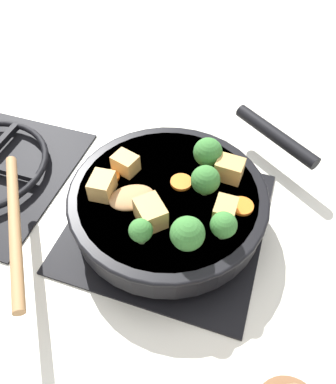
# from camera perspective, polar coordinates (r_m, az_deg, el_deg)

# --- Properties ---
(ground_plane) EXTENTS (2.40, 2.40, 0.00)m
(ground_plane) POSITION_cam_1_polar(r_m,az_deg,el_deg) (0.62, -0.00, -4.48)
(ground_plane) COLOR silver
(front_burner_grate) EXTENTS (0.31, 0.31, 0.03)m
(front_burner_grate) POSITION_cam_1_polar(r_m,az_deg,el_deg) (0.62, -0.00, -3.83)
(front_burner_grate) COLOR black
(front_burner_grate) RESTS_ON ground_plane
(skillet_pan) EXTENTS (0.41, 0.37, 0.05)m
(skillet_pan) POSITION_cam_1_polar(r_m,az_deg,el_deg) (0.58, 0.23, -1.22)
(skillet_pan) COLOR black
(skillet_pan) RESTS_ON front_burner_grate
(wooden_spoon) EXTENTS (0.25, 0.26, 0.02)m
(wooden_spoon) POSITION_cam_1_polar(r_m,az_deg,el_deg) (0.55, -15.65, -3.12)
(wooden_spoon) COLOR #A87A4C
(wooden_spoon) RESTS_ON skillet_pan
(tofu_cube_center_large) EXTENTS (0.06, 0.06, 0.04)m
(tofu_cube_center_large) POSITION_cam_1_polar(r_m,az_deg,el_deg) (0.52, -2.69, -3.25)
(tofu_cube_center_large) COLOR tan
(tofu_cube_center_large) RESTS_ON skillet_pan
(tofu_cube_near_handle) EXTENTS (0.04, 0.03, 0.03)m
(tofu_cube_near_handle) POSITION_cam_1_polar(r_m,az_deg,el_deg) (0.53, 8.68, -2.82)
(tofu_cube_near_handle) COLOR tan
(tofu_cube_near_handle) RESTS_ON skillet_pan
(tofu_cube_east_chunk) EXTENTS (0.04, 0.04, 0.03)m
(tofu_cube_east_chunk) POSITION_cam_1_polar(r_m,az_deg,el_deg) (0.56, -10.00, 0.95)
(tofu_cube_east_chunk) COLOR tan
(tofu_cube_east_chunk) RESTS_ON skillet_pan
(tofu_cube_west_chunk) EXTENTS (0.04, 0.04, 0.03)m
(tofu_cube_west_chunk) POSITION_cam_1_polar(r_m,az_deg,el_deg) (0.58, 9.33, 3.46)
(tofu_cube_west_chunk) COLOR tan
(tofu_cube_west_chunk) RESTS_ON skillet_pan
(tofu_cube_back_piece) EXTENTS (0.04, 0.04, 0.03)m
(tofu_cube_back_piece) POSITION_cam_1_polar(r_m,az_deg,el_deg) (0.59, -6.49, 4.35)
(tofu_cube_back_piece) COLOR tan
(tofu_cube_back_piece) RESTS_ON skillet_pan
(broccoli_floret_near_spoon) EXTENTS (0.04, 0.04, 0.05)m
(broccoli_floret_near_spoon) POSITION_cam_1_polar(r_m,az_deg,el_deg) (0.55, 5.72, 1.81)
(broccoli_floret_near_spoon) COLOR #709956
(broccoli_floret_near_spoon) RESTS_ON skillet_pan
(broccoli_floret_center_top) EXTENTS (0.05, 0.05, 0.05)m
(broccoli_floret_center_top) POSITION_cam_1_polar(r_m,az_deg,el_deg) (0.59, 6.09, 6.02)
(broccoli_floret_center_top) COLOR #709956
(broccoli_floret_center_top) RESTS_ON skillet_pan
(broccoli_floret_east_rim) EXTENTS (0.03, 0.03, 0.04)m
(broccoli_floret_east_rim) POSITION_cam_1_polar(r_m,az_deg,el_deg) (0.50, -4.18, -5.92)
(broccoli_floret_east_rim) COLOR #709956
(broccoli_floret_east_rim) RESTS_ON skillet_pan
(broccoli_floret_west_rim) EXTENTS (0.04, 0.04, 0.04)m
(broccoli_floret_west_rim) POSITION_cam_1_polar(r_m,az_deg,el_deg) (0.50, 8.46, -5.02)
(broccoli_floret_west_rim) COLOR #709956
(broccoli_floret_west_rim) RESTS_ON skillet_pan
(broccoli_floret_north_edge) EXTENTS (0.05, 0.05, 0.05)m
(broccoli_floret_north_edge) POSITION_cam_1_polar(r_m,az_deg,el_deg) (0.49, 2.98, -6.37)
(broccoli_floret_north_edge) COLOR #709956
(broccoli_floret_north_edge) RESTS_ON skillet_pan
(carrot_slice_orange_thin) EXTENTS (0.03, 0.03, 0.01)m
(carrot_slice_orange_thin) POSITION_cam_1_polar(r_m,az_deg,el_deg) (0.63, 5.66, 6.74)
(carrot_slice_orange_thin) COLOR orange
(carrot_slice_orange_thin) RESTS_ON skillet_pan
(carrot_slice_near_center) EXTENTS (0.03, 0.03, 0.01)m
(carrot_slice_near_center) POSITION_cam_1_polar(r_m,az_deg,el_deg) (0.56, 11.21, -2.12)
(carrot_slice_near_center) COLOR orange
(carrot_slice_near_center) RESTS_ON skillet_pan
(carrot_slice_edge_slice) EXTENTS (0.03, 0.03, 0.01)m
(carrot_slice_edge_slice) POSITION_cam_1_polar(r_m,az_deg,el_deg) (0.59, -8.75, 2.20)
(carrot_slice_edge_slice) COLOR orange
(carrot_slice_edge_slice) RESTS_ON skillet_pan
(carrot_slice_under_broccoli) EXTENTS (0.03, 0.03, 0.01)m
(carrot_slice_under_broccoli) POSITION_cam_1_polar(r_m,az_deg,el_deg) (0.58, 2.03, 1.52)
(carrot_slice_under_broccoli) COLOR orange
(carrot_slice_under_broccoli) RESTS_ON skillet_pan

